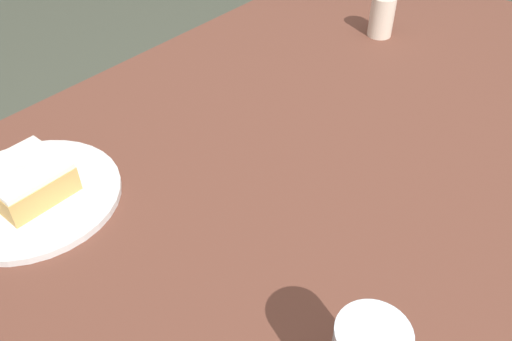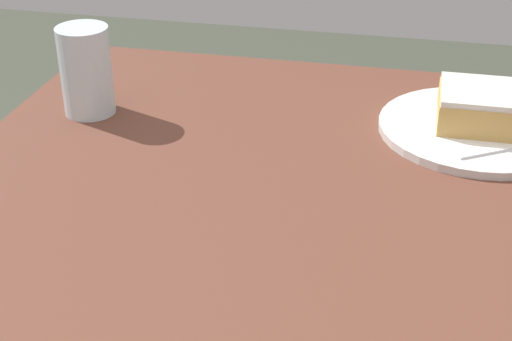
{
  "view_description": "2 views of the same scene",
  "coord_description": "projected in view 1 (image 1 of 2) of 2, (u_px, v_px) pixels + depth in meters",
  "views": [
    {
      "loc": [
        0.65,
        0.38,
        1.26
      ],
      "look_at": [
        0.23,
        0.02,
        0.79
      ],
      "focal_mm": 36.64,
      "sensor_mm": 36.0,
      "label": 1
    },
    {
      "loc": [
        -0.41,
        -0.1,
        1.18
      ],
      "look_at": [
        0.22,
        0.04,
        0.81
      ],
      "focal_mm": 52.78,
      "sensor_mm": 36.0,
      "label": 2
    }
  ],
  "objects": [
    {
      "name": "sugar_jar",
      "position": [
        382.0,
        17.0,
        1.06
      ],
      "size": [
        0.05,
        0.05,
        0.08
      ],
      "primitive_type": "cylinder",
      "color": "beige",
      "rests_on": "table"
    },
    {
      "name": "table",
      "position": [
        329.0,
        145.0,
        0.93
      ],
      "size": [
        1.28,
        0.79,
        0.76
      ],
      "color": "brown",
      "rests_on": "ground_plane"
    },
    {
      "name": "donut_glazed_square",
      "position": [
        26.0,
        179.0,
        0.69
      ],
      "size": [
        0.1,
        0.1,
        0.04
      ],
      "color": "tan",
      "rests_on": "napkin_glazed_square"
    },
    {
      "name": "plate_glazed_square",
      "position": [
        32.0,
        196.0,
        0.71
      ],
      "size": [
        0.24,
        0.24,
        0.01
      ],
      "primitive_type": "cylinder",
      "color": "silver",
      "rests_on": "table"
    },
    {
      "name": "napkin_glazed_square",
      "position": [
        31.0,
        192.0,
        0.7
      ],
      "size": [
        0.19,
        0.19,
        0.0
      ],
      "primitive_type": "cube",
      "rotation": [
        0.0,
        0.0,
        0.57
      ],
      "color": "white",
      "rests_on": "plate_glazed_square"
    }
  ]
}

